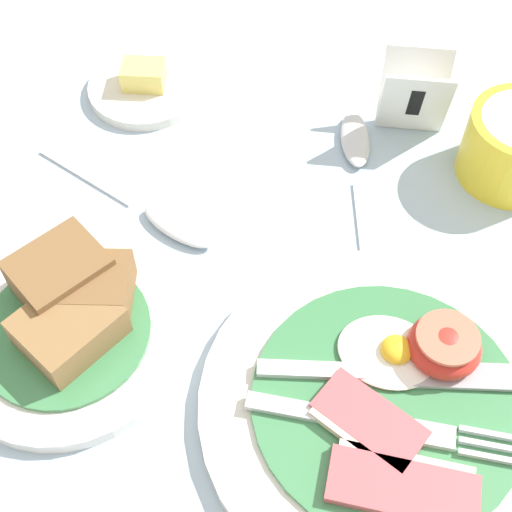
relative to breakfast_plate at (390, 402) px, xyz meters
name	(u,v)px	position (x,y,z in m)	size (l,w,h in m)	color
ground_plane	(244,414)	(-0.10, -0.03, -0.01)	(3.00, 3.00, 0.00)	#A3BCD1
breakfast_plate	(390,402)	(0.00, 0.00, 0.00)	(0.26, 0.26, 0.04)	silver
bread_plate	(69,319)	(-0.24, 0.00, 0.01)	(0.17, 0.17, 0.05)	silver
butter_dish	(145,86)	(-0.28, 0.26, 0.00)	(0.11, 0.11, 0.03)	silver
number_card	(414,95)	(-0.03, 0.28, 0.03)	(0.07, 0.05, 0.07)	white
teaspoon_by_saucer	(153,211)	(-0.22, 0.12, 0.00)	(0.19, 0.09, 0.01)	silver
teaspoon_near_cup	(358,161)	(-0.06, 0.22, 0.00)	(0.07, 0.19, 0.01)	silver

